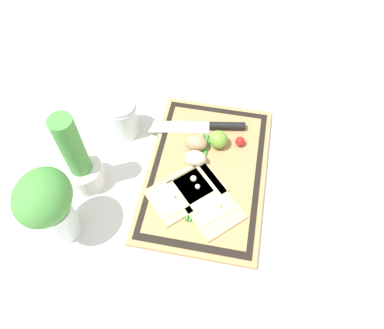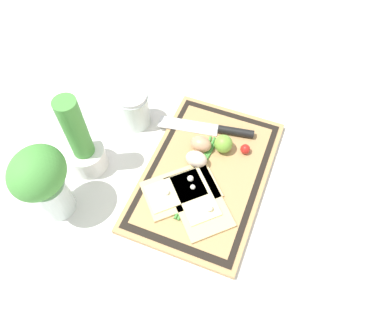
% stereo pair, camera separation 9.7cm
% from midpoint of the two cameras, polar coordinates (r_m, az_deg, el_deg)
% --- Properties ---
extents(ground_plane, '(6.00, 6.00, 0.00)m').
position_cam_midpoint_polar(ground_plane, '(0.99, -0.60, -1.67)').
color(ground_plane, silver).
extents(cutting_board, '(0.47, 0.31, 0.02)m').
position_cam_midpoint_polar(cutting_board, '(0.98, -0.60, -1.40)').
color(cutting_board, tan).
rests_on(cutting_board, ground_plane).
extents(pizza_slice_near, '(0.22, 0.21, 0.02)m').
position_cam_midpoint_polar(pizza_slice_near, '(0.93, -0.92, -5.47)').
color(pizza_slice_near, '#DBBC7F').
rests_on(pizza_slice_near, cutting_board).
extents(pizza_slice_far, '(0.21, 0.21, 0.02)m').
position_cam_midpoint_polar(pizza_slice_far, '(0.94, -4.03, -4.34)').
color(pizza_slice_far, '#DBBC7F').
rests_on(pizza_slice_far, cutting_board).
extents(knife, '(0.07, 0.27, 0.02)m').
position_cam_midpoint_polar(knife, '(1.05, 0.58, 5.67)').
color(knife, silver).
rests_on(knife, cutting_board).
extents(egg_brown, '(0.04, 0.06, 0.04)m').
position_cam_midpoint_polar(egg_brown, '(1.00, -2.08, 3.09)').
color(egg_brown, tan).
rests_on(egg_brown, cutting_board).
extents(egg_pink, '(0.04, 0.06, 0.04)m').
position_cam_midpoint_polar(egg_pink, '(0.97, -2.33, 0.71)').
color(egg_pink, beige).
rests_on(egg_pink, cutting_board).
extents(lime, '(0.05, 0.05, 0.05)m').
position_cam_midpoint_polar(lime, '(1.00, 1.31, 3.63)').
color(lime, '#70A838').
rests_on(lime, cutting_board).
extents(cherry_tomato_red, '(0.03, 0.03, 0.03)m').
position_cam_midpoint_polar(cherry_tomato_red, '(1.01, 4.66, 3.32)').
color(cherry_tomato_red, red).
rests_on(cherry_tomato_red, cutting_board).
extents(scallion_bunch, '(0.26, 0.03, 0.01)m').
position_cam_midpoint_polar(scallion_bunch, '(0.96, -1.74, -1.85)').
color(scallion_bunch, '#47933D').
rests_on(scallion_bunch, cutting_board).
extents(herb_pot, '(0.10, 0.10, 0.25)m').
position_cam_midpoint_polar(herb_pot, '(0.96, -19.61, 0.02)').
color(herb_pot, white).
rests_on(herb_pot, ground_plane).
extents(sauce_jar, '(0.09, 0.09, 0.11)m').
position_cam_midpoint_polar(sauce_jar, '(1.07, -13.13, 6.51)').
color(sauce_jar, silver).
rests_on(sauce_jar, ground_plane).
extents(herb_glass, '(0.14, 0.12, 0.22)m').
position_cam_midpoint_polar(herb_glass, '(0.88, -24.12, -5.85)').
color(herb_glass, silver).
rests_on(herb_glass, ground_plane).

